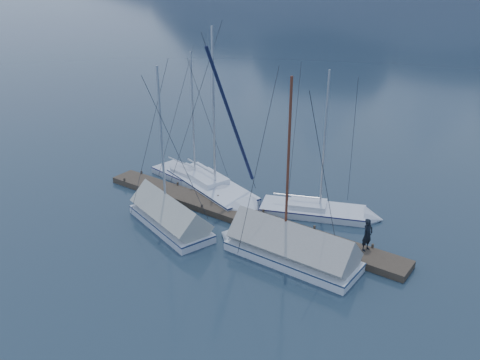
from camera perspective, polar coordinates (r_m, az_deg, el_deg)
name	(u,v)px	position (r m, az deg, el deg)	size (l,w,h in m)	color
ground	(217,234)	(25.36, -2.65, -6.03)	(1000.00, 1000.00, 0.00)	#162532
dock	(240,216)	(26.71, 0.00, -4.11)	(18.00, 1.50, 0.54)	#382D23
mooring_posts	(232,210)	(26.86, -0.87, -3.37)	(15.12, 1.52, 0.35)	#382D23
sailboat_open_left	(200,183)	(30.64, -4.47, -0.30)	(6.75, 3.05, 8.64)	silver
sailboat_open_mid	(221,194)	(29.08, -2.20, -1.54)	(8.11, 4.60, 10.34)	silver
sailboat_open_right	(328,213)	(27.37, 9.87, -3.68)	(6.63, 4.05, 8.49)	silver
sailboat_covered_near	(282,248)	(23.36, 4.72, -7.60)	(7.12, 3.07, 9.24)	white
sailboat_covered_far	(165,216)	(26.36, -8.37, -3.98)	(6.64, 3.72, 8.93)	silver
person	(367,235)	(23.70, 14.12, -5.98)	(0.57, 0.37, 1.56)	black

